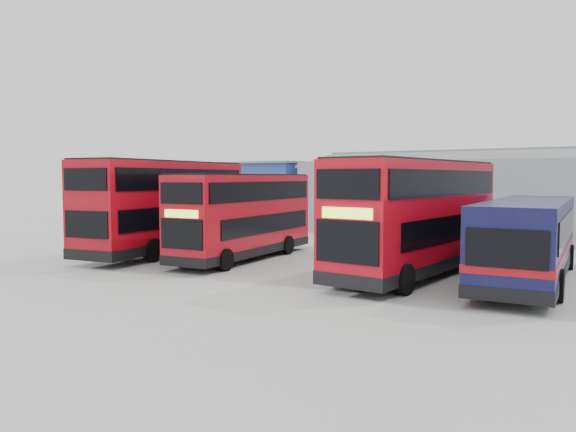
{
  "coord_description": "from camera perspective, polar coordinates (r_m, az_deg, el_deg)",
  "views": [
    {
      "loc": [
        14.08,
        -20.2,
        3.95
      ],
      "look_at": [
        -0.2,
        2.13,
        2.1
      ],
      "focal_mm": 35.0,
      "sensor_mm": 36.0,
      "label": 1
    }
  ],
  "objects": [
    {
      "name": "ground_plane",
      "position": [
        24.94,
        -2.25,
        -5.12
      ],
      "size": [
        120.0,
        120.0,
        0.0
      ],
      "primitive_type": "plane",
      "color": "#A6A6A1",
      "rests_on": "ground"
    },
    {
      "name": "office_block",
      "position": [
        47.42,
        -3.71,
        2.33
      ],
      "size": [
        12.3,
        8.32,
        5.12
      ],
      "color": "navy",
      "rests_on": "ground"
    },
    {
      "name": "maintenance_shed",
      "position": [
        40.68,
        24.01,
        1.75
      ],
      "size": [
        30.5,
        12.0,
        5.89
      ],
      "color": "gray",
      "rests_on": "ground"
    },
    {
      "name": "double_decker_left",
      "position": [
        29.66,
        -12.26,
        0.86
      ],
      "size": [
        4.34,
        11.54,
        4.77
      ],
      "rotation": [
        0.0,
        0.0,
        3.29
      ],
      "color": "#B50A17",
      "rests_on": "ground"
    },
    {
      "name": "double_decker_centre",
      "position": [
        26.95,
        -4.49,
        -0.09
      ],
      "size": [
        3.26,
        9.84,
        4.09
      ],
      "rotation": [
        0.0,
        0.0,
        0.1
      ],
      "color": "#B50A17",
      "rests_on": "ground"
    },
    {
      "name": "double_decker_right",
      "position": [
        22.94,
        13.0,
        -0.24
      ],
      "size": [
        3.45,
        11.09,
        4.62
      ],
      "rotation": [
        0.0,
        0.0,
        -0.08
      ],
      "color": "#B50A17",
      "rests_on": "ground"
    },
    {
      "name": "single_decker_blue",
      "position": [
        22.84,
        23.21,
        -2.41
      ],
      "size": [
        3.33,
        11.53,
        3.09
      ],
      "rotation": [
        0.0,
        0.0,
        3.2
      ],
      "color": "#0E1440",
      "rests_on": "ground"
    },
    {
      "name": "panel_van",
      "position": [
        46.48,
        -12.91,
        0.62
      ],
      "size": [
        2.46,
        5.38,
        2.31
      ],
      "rotation": [
        0.0,
        0.0,
        -0.04
      ],
      "color": "silver",
      "rests_on": "ground"
    }
  ]
}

